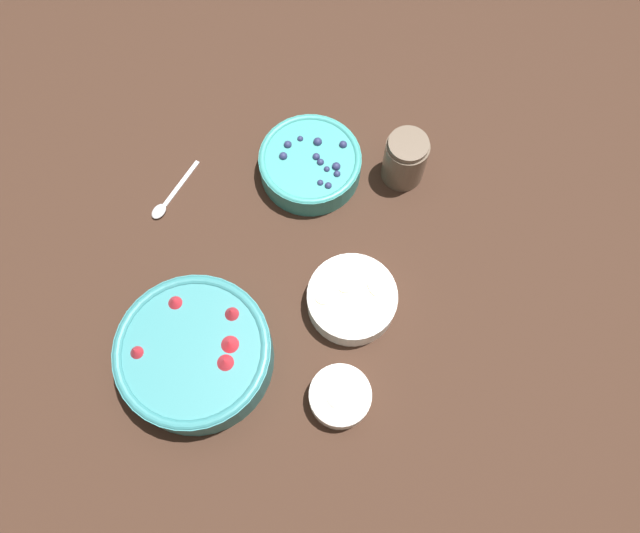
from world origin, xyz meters
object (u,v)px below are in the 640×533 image
jar_chocolate (403,160)px  bowl_bananas (349,299)px  bowl_blueberries (308,163)px  bowl_cream (338,396)px  bowl_strawberries (192,353)px

jar_chocolate → bowl_bananas: bearing=154.9°
bowl_blueberries → bowl_bananas: (-0.26, -0.05, -0.00)m
bowl_blueberries → jar_chocolate: (-0.02, -0.17, 0.02)m
bowl_blueberries → bowl_cream: bowl_blueberries is taller
jar_chocolate → bowl_blueberries: bearing=84.9°
bowl_bananas → bowl_cream: (-0.16, 0.03, -0.00)m
bowl_bananas → jar_chocolate: 0.27m
bowl_cream → jar_chocolate: 0.43m
bowl_bananas → bowl_cream: size_ratio=1.52×
bowl_strawberries → bowl_blueberries: bearing=-31.1°
bowl_cream → jar_chocolate: size_ratio=0.95×
bowl_strawberries → bowl_bananas: bearing=-72.9°
bowl_blueberries → bowl_bananas: size_ratio=1.23×
bowl_bananas → jar_chocolate: (0.24, -0.11, 0.02)m
bowl_strawberries → bowl_cream: bowl_strawberries is taller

